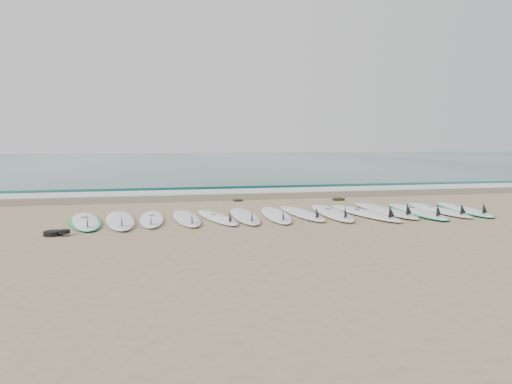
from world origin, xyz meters
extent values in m
plane|color=#9A8464|center=(0.00, 0.00, 0.00)|extent=(120.00, 120.00, 0.00)
cube|color=#1C5B5A|center=(0.00, 32.50, 0.01)|extent=(120.00, 55.00, 0.03)
cube|color=brown|center=(0.00, 4.10, 0.01)|extent=(120.00, 1.80, 0.01)
cube|color=silver|center=(0.00, 5.50, 0.02)|extent=(120.00, 1.40, 0.04)
cube|color=#1C5B5A|center=(0.00, 7.00, 0.05)|extent=(120.00, 1.00, 0.10)
ellipsoid|color=white|center=(-4.29, 0.07, 0.04)|extent=(0.89, 2.53, 0.08)
ellipsoid|color=#01C668|center=(-4.29, 0.07, 0.04)|extent=(0.97, 2.56, 0.06)
cone|color=black|center=(-4.16, -0.83, 0.19)|extent=(0.25, 0.29, 0.26)
cylinder|color=navy|center=(-4.33, 0.30, 0.08)|extent=(0.16, 0.16, 0.01)
ellipsoid|color=white|center=(-3.61, 0.04, 0.05)|extent=(0.77, 2.73, 0.09)
cone|color=black|center=(-3.54, -0.94, 0.20)|extent=(0.25, 0.30, 0.29)
ellipsoid|color=white|center=(-2.98, 0.08, 0.04)|extent=(0.56, 2.36, 0.08)
cone|color=black|center=(-3.01, -0.77, 0.18)|extent=(0.21, 0.26, 0.25)
cylinder|color=navy|center=(-2.97, 0.31, 0.08)|extent=(0.14, 0.14, 0.01)
ellipsoid|color=white|center=(-2.27, 0.03, 0.04)|extent=(0.59, 2.42, 0.08)
cone|color=black|center=(-2.24, -0.85, 0.18)|extent=(0.21, 0.26, 0.26)
ellipsoid|color=white|center=(-1.63, -0.02, 0.04)|extent=(0.86, 2.35, 0.07)
cone|color=black|center=(-1.49, -0.85, 0.17)|extent=(0.23, 0.27, 0.25)
cylinder|color=navy|center=(-1.67, 0.20, 0.08)|extent=(0.15, 0.15, 0.01)
ellipsoid|color=white|center=(-1.02, 0.04, 0.04)|extent=(0.62, 2.52, 0.08)
cone|color=black|center=(-1.06, -0.88, 0.19)|extent=(0.22, 0.28, 0.27)
ellipsoid|color=white|center=(-0.32, 0.05, 0.04)|extent=(0.80, 2.61, 0.08)
cone|color=black|center=(-0.42, -0.88, 0.19)|extent=(0.25, 0.30, 0.27)
ellipsoid|color=white|center=(0.30, 0.16, 0.04)|extent=(0.62, 2.53, 0.08)
cone|color=black|center=(0.33, -0.76, 0.19)|extent=(0.22, 0.28, 0.27)
ellipsoid|color=white|center=(0.98, 0.06, 0.05)|extent=(0.83, 2.80, 0.09)
cone|color=black|center=(0.88, -0.95, 0.21)|extent=(0.26, 0.31, 0.29)
cylinder|color=navy|center=(1.00, 0.32, 0.09)|extent=(0.17, 0.17, 0.01)
ellipsoid|color=white|center=(1.66, -0.14, 0.05)|extent=(0.90, 2.85, 0.09)
cone|color=black|center=(1.78, -1.15, 0.21)|extent=(0.27, 0.32, 0.30)
cylinder|color=navy|center=(1.63, 0.13, 0.09)|extent=(0.18, 0.18, 0.01)
ellipsoid|color=white|center=(2.30, 0.16, 0.05)|extent=(0.66, 2.88, 0.09)
cone|color=black|center=(2.33, -0.89, 0.22)|extent=(0.25, 0.31, 0.31)
ellipsoid|color=white|center=(2.96, -0.14, 0.05)|extent=(0.82, 2.80, 0.09)
ellipsoid|color=#01C668|center=(2.96, -0.14, 0.04)|extent=(0.92, 2.83, 0.06)
cone|color=black|center=(2.87, -1.15, 0.21)|extent=(0.26, 0.31, 0.29)
cylinder|color=navy|center=(2.99, 0.12, 0.09)|extent=(0.17, 0.17, 0.01)
ellipsoid|color=white|center=(3.58, -0.05, 0.05)|extent=(0.63, 2.63, 0.08)
cone|color=black|center=(3.55, -1.00, 0.20)|extent=(0.23, 0.29, 0.28)
cylinder|color=navy|center=(3.59, 0.21, 0.09)|extent=(0.16, 0.16, 0.01)
ellipsoid|color=white|center=(4.23, -0.08, 0.04)|extent=(0.93, 2.63, 0.08)
ellipsoid|color=#01C668|center=(4.23, -0.08, 0.04)|extent=(1.02, 2.66, 0.06)
cone|color=black|center=(4.08, -1.01, 0.19)|extent=(0.26, 0.30, 0.27)
cylinder|color=navy|center=(4.27, 0.16, 0.09)|extent=(0.17, 0.17, 0.01)
ellipsoid|color=black|center=(-0.60, 3.02, 0.03)|extent=(0.31, 0.24, 0.06)
ellipsoid|color=black|center=(2.18, 2.60, 0.04)|extent=(0.38, 0.30, 0.07)
cylinder|color=black|center=(-4.70, -1.21, 0.04)|extent=(0.32, 0.32, 0.08)
cylinder|color=black|center=(-4.50, -1.31, 0.08)|extent=(0.20, 0.20, 0.06)
camera|label=1|loc=(-3.13, -10.38, 1.64)|focal=35.00mm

